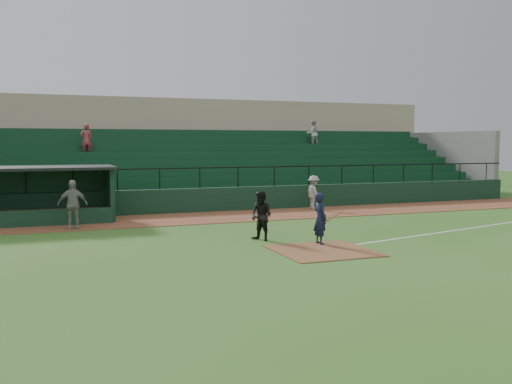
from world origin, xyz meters
name	(u,v)px	position (x,y,z in m)	size (l,w,h in m)	color
ground	(309,246)	(0.00, 0.00, 0.00)	(90.00, 90.00, 0.00)	#325C1D
warning_track	(233,216)	(0.00, 8.00, 0.01)	(40.00, 4.00, 0.03)	brown
home_plate_dirt	(323,251)	(0.00, -1.00, 0.01)	(3.00, 3.00, 0.03)	brown
foul_line	(474,228)	(8.00, 1.20, 0.01)	(18.00, 0.09, 0.01)	white
stadium_structure	(189,162)	(0.00, 16.46, 2.30)	(38.00, 13.08, 6.40)	black
dugout	(7,192)	(-9.75, 9.56, 1.33)	(8.90, 3.20, 2.42)	black
batter_at_plate	(320,219)	(0.45, 0.08, 0.88)	(1.02, 0.70, 1.76)	black
umpire	(261,216)	(-1.13, 1.50, 0.88)	(0.85, 0.66, 1.75)	black
runner	(314,192)	(4.75, 9.11, 0.90)	(1.12, 0.64, 1.74)	#9D9893
dugout_player_a	(72,204)	(-7.21, 6.54, 1.01)	(1.14, 0.48, 1.95)	gray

